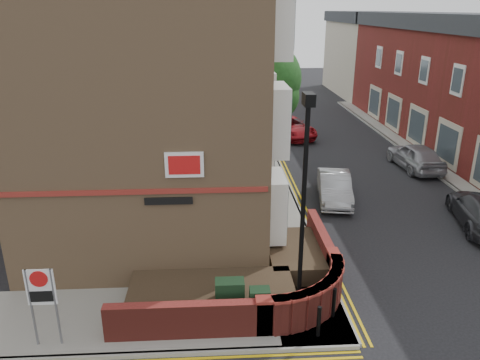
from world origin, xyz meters
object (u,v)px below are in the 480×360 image
lamppost (303,213)px  zone_sign (42,293)px  utility_cabinet_large (230,300)px  silver_car_near (335,187)px

lamppost → zone_sign: 6.85m
lamppost → zone_sign: size_ratio=2.86×
utility_cabinet_large → zone_sign: bearing=-170.3°
lamppost → utility_cabinet_large: 3.24m
utility_cabinet_large → zone_sign: zone_sign is taller
utility_cabinet_large → silver_car_near: 9.93m
lamppost → zone_sign: (-6.60, -0.70, -1.70)m
utility_cabinet_large → silver_car_near: utility_cabinet_large is taller
utility_cabinet_large → zone_sign: size_ratio=0.55×
lamppost → silver_car_near: size_ratio=1.60×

